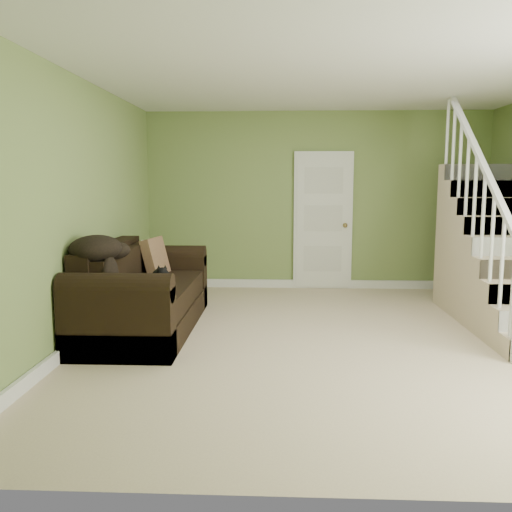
# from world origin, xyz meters

# --- Properties ---
(floor) EXTENTS (5.00, 5.50, 0.01)m
(floor) POSITION_xyz_m (0.00, 0.00, 0.00)
(floor) COLOR #C2AB8C
(floor) RESTS_ON ground
(ceiling) EXTENTS (5.00, 5.50, 0.01)m
(ceiling) POSITION_xyz_m (0.00, 0.00, 2.60)
(ceiling) COLOR white
(ceiling) RESTS_ON wall_back
(wall_back) EXTENTS (5.00, 0.04, 2.60)m
(wall_back) POSITION_xyz_m (0.00, 2.75, 1.30)
(wall_back) COLOR #77904D
(wall_back) RESTS_ON floor
(wall_front) EXTENTS (5.00, 0.04, 2.60)m
(wall_front) POSITION_xyz_m (0.00, -2.75, 1.30)
(wall_front) COLOR #77904D
(wall_front) RESTS_ON floor
(wall_left) EXTENTS (0.04, 5.50, 2.60)m
(wall_left) POSITION_xyz_m (-2.50, 0.00, 1.30)
(wall_left) COLOR #77904D
(wall_left) RESTS_ON floor
(baseboard_back) EXTENTS (5.00, 0.04, 0.12)m
(baseboard_back) POSITION_xyz_m (0.00, 2.72, 0.06)
(baseboard_back) COLOR white
(baseboard_back) RESTS_ON floor
(baseboard_left) EXTENTS (0.04, 5.50, 0.12)m
(baseboard_left) POSITION_xyz_m (-2.47, 0.00, 0.06)
(baseboard_left) COLOR white
(baseboard_left) RESTS_ON floor
(door) EXTENTS (0.86, 0.12, 2.02)m
(door) POSITION_xyz_m (0.10, 2.71, 1.01)
(door) COLOR white
(door) RESTS_ON floor
(staircase) EXTENTS (1.00, 2.51, 2.82)m
(staircase) POSITION_xyz_m (1.99, 0.97, 0.64)
(staircase) COLOR #C2AB8C
(staircase) RESTS_ON floor
(sofa) EXTENTS (1.01, 2.34, 0.92)m
(sofa) POSITION_xyz_m (-2.02, 0.34, 0.35)
(sofa) COLOR black
(sofa) RESTS_ON floor
(side_table) EXTENTS (0.57, 0.57, 0.82)m
(side_table) POSITION_xyz_m (-2.27, 1.79, 0.30)
(side_table) COLOR black
(side_table) RESTS_ON floor
(cat) EXTENTS (0.31, 0.49, 0.24)m
(cat) POSITION_xyz_m (-1.79, 0.27, 0.59)
(cat) COLOR black
(cat) RESTS_ON sofa
(banana) EXTENTS (0.07, 0.22, 0.06)m
(banana) POSITION_xyz_m (-1.77, -0.30, 0.53)
(banana) COLOR yellow
(banana) RESTS_ON sofa
(throw_pillow) EXTENTS (0.29, 0.48, 0.46)m
(throw_pillow) POSITION_xyz_m (-2.01, 0.99, 0.70)
(throw_pillow) COLOR #513320
(throw_pillow) RESTS_ON sofa
(throw_blanket) EXTENTS (0.48, 0.63, 0.26)m
(throw_blanket) POSITION_xyz_m (-2.28, -0.29, 0.96)
(throw_blanket) COLOR black
(throw_blanket) RESTS_ON sofa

